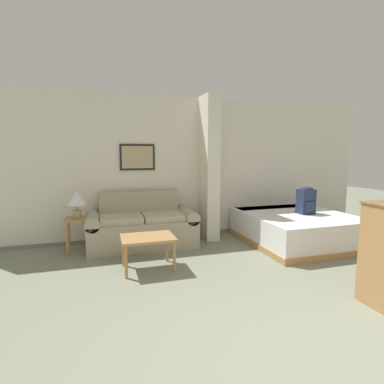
# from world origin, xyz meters

# --- Properties ---
(wall_back) EXTENTS (7.55, 0.16, 2.60)m
(wall_back) POSITION_xyz_m (-0.00, 4.04, 1.29)
(wall_back) COLOR silver
(wall_back) RESTS_ON ground_plane
(wall_partition_pillar) EXTENTS (0.24, 0.55, 2.60)m
(wall_partition_pillar) POSITION_xyz_m (0.32, 3.71, 1.30)
(wall_partition_pillar) COLOR silver
(wall_partition_pillar) RESTS_ON ground_plane
(couch) EXTENTS (1.80, 0.84, 0.91)m
(couch) POSITION_xyz_m (-0.94, 3.56, 0.33)
(couch) COLOR tan
(couch) RESTS_ON ground_plane
(coffee_table) EXTENTS (0.70, 0.53, 0.46)m
(coffee_table) POSITION_xyz_m (-1.00, 2.48, 0.40)
(coffee_table) COLOR #B27F4C
(coffee_table) RESTS_ON ground_plane
(side_table) EXTENTS (0.37, 0.37, 0.55)m
(side_table) POSITION_xyz_m (-1.95, 3.54, 0.44)
(side_table) COLOR #B27F4C
(side_table) RESTS_ON ground_plane
(table_lamp) EXTENTS (0.30, 0.30, 0.44)m
(table_lamp) POSITION_xyz_m (-1.95, 3.54, 0.85)
(table_lamp) COLOR tan
(table_lamp) RESTS_ON side_table
(bed) EXTENTS (1.76, 1.92, 0.51)m
(bed) POSITION_xyz_m (1.71, 2.99, 0.26)
(bed) COLOR #B27F4C
(bed) RESTS_ON ground_plane
(backpack) EXTENTS (0.26, 0.25, 0.48)m
(backpack) POSITION_xyz_m (1.86, 2.93, 0.76)
(backpack) COLOR #232D4C
(backpack) RESTS_ON bed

